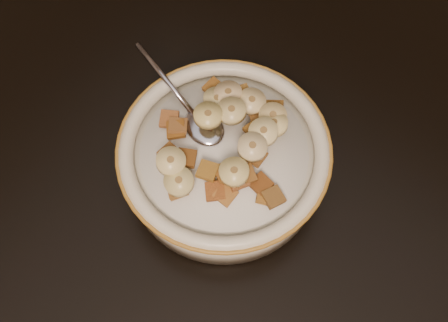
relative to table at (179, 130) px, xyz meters
The scene contains 44 objects.
floor 0.78m from the table, ahead, with size 4.00×4.50×0.10m, color #422816.
table is the anchor object (origin of this frame).
cereal_bowl 0.10m from the table, 15.26° to the right, with size 0.22×0.22×0.05m, color beige.
milk 0.12m from the table, 15.26° to the right, with size 0.19×0.19×0.00m, color silver.
spoon 0.09m from the table, 14.01° to the right, with size 0.04×0.05×0.01m, color #A8ACC0.
cereal_square_0 0.14m from the table, ahead, with size 0.02×0.02×0.01m, color brown.
cereal_square_1 0.16m from the table, 29.64° to the right, with size 0.02×0.02×0.01m, color #996324.
cereal_square_2 0.14m from the table, 22.26° to the left, with size 0.02×0.02×0.01m, color brown.
cereal_square_3 0.14m from the table, 25.76° to the left, with size 0.02×0.02×0.01m, color brown.
cereal_square_4 0.12m from the table, 29.24° to the left, with size 0.02×0.02×0.01m, color brown.
cereal_square_5 0.16m from the table, 23.40° to the right, with size 0.02×0.02×0.01m, color brown.
cereal_square_6 0.19m from the table, 14.49° to the right, with size 0.02×0.02×0.01m, color brown.
cereal_square_7 0.13m from the table, 13.32° to the left, with size 0.02×0.02×0.01m, color brown.
cereal_square_8 0.09m from the table, 61.40° to the right, with size 0.02×0.02×0.01m, color #9B5625.
cereal_square_9 0.15m from the table, 24.97° to the right, with size 0.02×0.02×0.01m, color brown.
cereal_square_10 0.18m from the table, 15.63° to the right, with size 0.02×0.02×0.01m, color olive.
cereal_square_11 0.12m from the table, 43.16° to the right, with size 0.02×0.02×0.01m, color brown.
cereal_square_12 0.17m from the table, 14.29° to the right, with size 0.02×0.02×0.01m, color brown.
cereal_square_13 0.11m from the table, 35.86° to the left, with size 0.02×0.02×0.01m, color brown.
cereal_square_14 0.10m from the table, 49.15° to the right, with size 0.02×0.02×0.01m, color brown.
cereal_square_15 0.10m from the table, ahead, with size 0.02×0.02×0.01m, color brown.
cereal_square_16 0.15m from the table, 33.25° to the right, with size 0.02×0.02×0.01m, color #9D521E.
cereal_square_17 0.16m from the table, 22.01° to the right, with size 0.02×0.02×0.01m, color #975F32.
cereal_square_18 0.09m from the table, 45.79° to the left, with size 0.02×0.02×0.01m, color brown.
cereal_square_19 0.10m from the table, 30.59° to the left, with size 0.02×0.02×0.01m, color #955A1B.
cereal_square_20 0.14m from the table, 50.82° to the right, with size 0.02×0.02×0.01m, color brown.
cereal_square_21 0.14m from the table, 33.06° to the right, with size 0.02×0.02×0.01m, color #956418.
cereal_square_22 0.16m from the table, 17.80° to the right, with size 0.02×0.02×0.01m, color brown.
cereal_square_23 0.15m from the table, ahead, with size 0.02×0.02×0.01m, color brown.
cereal_square_24 0.10m from the table, 45.94° to the right, with size 0.02×0.02×0.01m, color brown.
cereal_square_25 0.13m from the table, 20.67° to the left, with size 0.02×0.02×0.01m, color #9B5419.
cereal_square_26 0.11m from the table, 56.01° to the right, with size 0.02×0.02×0.01m, color brown.
banana_slice_0 0.15m from the table, 12.90° to the left, with size 0.03×0.03×0.01m, color #E8CD72.
banana_slice_1 0.16m from the table, 22.62° to the right, with size 0.03×0.03×0.01m, color #DAC177.
banana_slice_2 0.16m from the table, ahead, with size 0.03×0.03×0.01m, color #FBE694.
banana_slice_3 0.13m from the table, 24.84° to the left, with size 0.03×0.03×0.01m, color #F2DC91.
banana_slice_4 0.11m from the table, 28.39° to the left, with size 0.03×0.03×0.01m, color #DABA79.
banana_slice_5 0.13m from the table, ahead, with size 0.03×0.03×0.01m, color #D6BE72.
banana_slice_6 0.15m from the table, 17.38° to the left, with size 0.03×0.03×0.01m, color #D4BC81.
banana_slice_7 0.15m from the table, 49.42° to the right, with size 0.03×0.03×0.01m, color #CFC77C.
banana_slice_8 0.13m from the table, 53.52° to the right, with size 0.03×0.03×0.01m, color beige.
banana_slice_9 0.11m from the table, 18.43° to the left, with size 0.03×0.03×0.01m, color #D2BE7C.
banana_slice_10 0.16m from the table, ahead, with size 0.03×0.03×0.01m, color beige.
banana_slice_11 0.12m from the table, 11.23° to the right, with size 0.03×0.03×0.01m, color #EBDA74.
Camera 1 is at (0.22, -0.22, 1.29)m, focal length 40.00 mm.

